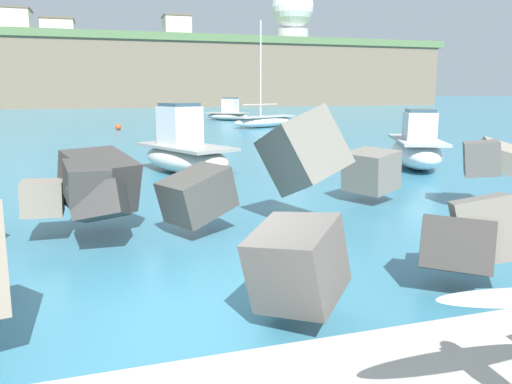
% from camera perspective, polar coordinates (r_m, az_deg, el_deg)
% --- Properties ---
extents(ground_plane, '(400.00, 400.00, 0.00)m').
position_cam_1_polar(ground_plane, '(7.02, -7.61, -12.61)').
color(ground_plane, teal).
extents(breakwater_jetty, '(28.63, 7.60, 2.61)m').
position_cam_1_polar(breakwater_jetty, '(8.78, -12.43, -0.59)').
color(breakwater_jetty, gray).
rests_on(breakwater_jetty, ground).
extents(boat_near_left, '(4.59, 4.34, 2.15)m').
position_cam_1_polar(boat_near_left, '(48.78, -3.20, 8.92)').
color(boat_near_left, beige).
rests_on(boat_near_left, ground).
extents(boat_near_centre, '(6.15, 4.02, 7.96)m').
position_cam_1_polar(boat_near_centre, '(39.38, 1.00, 8.13)').
color(boat_near_centre, white).
rests_on(boat_near_centre, ground).
extents(boat_mid_left, '(3.40, 4.81, 2.19)m').
position_cam_1_polar(boat_mid_left, '(19.69, 17.80, 4.76)').
color(boat_mid_left, white).
rests_on(boat_mid_left, ground).
extents(boat_far_left, '(3.49, 4.75, 2.42)m').
position_cam_1_polar(boat_far_left, '(17.85, -8.15, 4.62)').
color(boat_far_left, beige).
rests_on(boat_far_left, ground).
extents(mooring_buoy_inner, '(0.44, 0.44, 0.44)m').
position_cam_1_polar(mooring_buoy_inner, '(38.06, -15.42, 7.16)').
color(mooring_buoy_inner, '#E54C1E').
rests_on(mooring_buoy_inner, ground).
extents(mooring_buoy_middle, '(0.44, 0.44, 0.44)m').
position_cam_1_polar(mooring_buoy_middle, '(38.04, -6.59, 7.49)').
color(mooring_buoy_middle, yellow).
rests_on(mooring_buoy_middle, ground).
extents(mooring_buoy_outer, '(0.44, 0.44, 0.44)m').
position_cam_1_polar(mooring_buoy_outer, '(23.80, 24.37, 4.15)').
color(mooring_buoy_outer, silver).
rests_on(mooring_buoy_outer, ground).
extents(headland_bluff, '(103.53, 32.27, 11.89)m').
position_cam_1_polar(headland_bluff, '(100.10, -10.97, 13.12)').
color(headland_bluff, '#756651').
rests_on(headland_bluff, ground).
extents(radar_dome, '(7.96, 7.96, 10.22)m').
position_cam_1_polar(radar_dome, '(100.76, 4.17, 19.81)').
color(radar_dome, silver).
rests_on(radar_dome, headland_bluff).
extents(station_building_west, '(6.63, 6.36, 3.90)m').
position_cam_1_polar(station_building_west, '(94.26, -26.24, 17.11)').
color(station_building_west, silver).
rests_on(station_building_west, headland_bluff).
extents(station_building_central, '(6.05, 7.57, 3.99)m').
position_cam_1_polar(station_building_central, '(105.63, -21.62, 16.77)').
color(station_building_central, silver).
rests_on(station_building_central, headland_bluff).
extents(station_building_east, '(4.88, 5.85, 4.28)m').
position_cam_1_polar(station_building_east, '(97.63, -9.02, 17.99)').
color(station_building_east, beige).
rests_on(station_building_east, headland_bluff).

